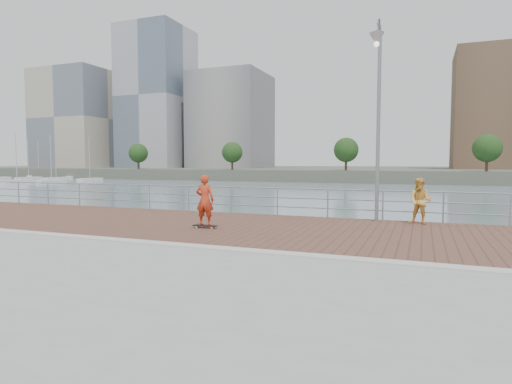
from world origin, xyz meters
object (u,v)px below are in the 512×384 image
(guardrail, at_px, (302,199))
(skateboarder, at_px, (205,200))
(bystander, at_px, (420,201))
(street_lamp, at_px, (378,86))

(guardrail, relative_size, skateboarder, 23.73)
(guardrail, relative_size, bystander, 24.50)
(guardrail, relative_size, street_lamp, 5.82)
(skateboarder, bearing_deg, street_lamp, -154.94)
(bystander, bearing_deg, skateboarder, -136.82)
(skateboarder, distance_m, bystander, 7.34)
(skateboarder, height_order, bystander, skateboarder)
(guardrail, bearing_deg, skateboarder, -116.97)
(street_lamp, xyz_separation_m, skateboarder, (-5.02, -3.16, -3.84))
(guardrail, xyz_separation_m, street_lamp, (2.91, -0.99, 4.08))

